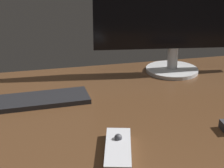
% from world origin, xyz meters
% --- Properties ---
extents(desk, '(1.40, 0.84, 0.02)m').
position_xyz_m(desk, '(0.00, 0.00, 0.01)').
color(desk, '#4C301C').
rests_on(desk, ground).
extents(monitor, '(0.61, 0.20, 0.44)m').
position_xyz_m(monitor, '(0.30, 0.28, 0.26)').
color(monitor, '#BCBCBC').
rests_on(monitor, desk).
extents(keyboard, '(0.39, 0.13, 0.02)m').
position_xyz_m(keyboard, '(-0.25, 0.10, 0.03)').
color(keyboard, black).
rests_on(keyboard, desk).
extents(media_remote, '(0.10, 0.18, 0.04)m').
position_xyz_m(media_remote, '(-0.05, -0.24, 0.03)').
color(media_remote, '#B7B7BC').
rests_on(media_remote, desk).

